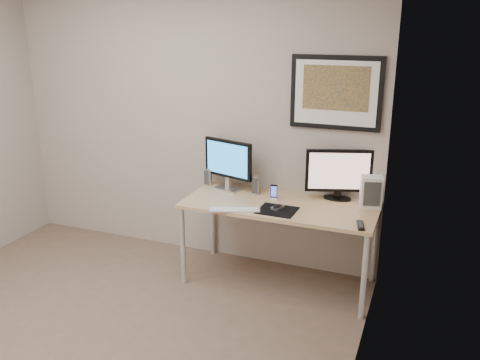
{
  "coord_description": "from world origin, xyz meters",
  "views": [
    {
      "loc": [
        2.12,
        -2.46,
        2.2
      ],
      "look_at": [
        0.74,
        1.1,
        0.98
      ],
      "focal_mm": 38.0,
      "sensor_mm": 36.0,
      "label": 1
    }
  ],
  "objects_px": {
    "phone_dock": "(274,192)",
    "desk": "(280,211)",
    "monitor_tv": "(339,173)",
    "fan_unit": "(371,192)",
    "monitor_large": "(228,162)",
    "speaker_right": "(255,185)",
    "framed_art": "(336,93)",
    "speaker_left": "(209,177)",
    "keyboard": "(235,210)"
  },
  "relations": [
    {
      "from": "phone_dock",
      "to": "keyboard",
      "type": "xyz_separation_m",
      "value": [
        -0.21,
        -0.36,
        -0.06
      ]
    },
    {
      "from": "monitor_tv",
      "to": "speaker_left",
      "type": "xyz_separation_m",
      "value": [
        -1.18,
        -0.04,
        -0.15
      ]
    },
    {
      "from": "desk",
      "to": "monitor_tv",
      "type": "xyz_separation_m",
      "value": [
        0.42,
        0.27,
        0.3
      ]
    },
    {
      "from": "monitor_large",
      "to": "phone_dock",
      "type": "xyz_separation_m",
      "value": [
        0.46,
        -0.1,
        -0.19
      ]
    },
    {
      "from": "desk",
      "to": "keyboard",
      "type": "height_order",
      "value": "keyboard"
    },
    {
      "from": "phone_dock",
      "to": "desk",
      "type": "bearing_deg",
      "value": -56.96
    },
    {
      "from": "speaker_right",
      "to": "phone_dock",
      "type": "relative_size",
      "value": 1.26
    },
    {
      "from": "framed_art",
      "to": "phone_dock",
      "type": "relative_size",
      "value": 5.77
    },
    {
      "from": "desk",
      "to": "monitor_large",
      "type": "relative_size",
      "value": 3.28
    },
    {
      "from": "desk",
      "to": "phone_dock",
      "type": "bearing_deg",
      "value": 135.61
    },
    {
      "from": "keyboard",
      "to": "fan_unit",
      "type": "bearing_deg",
      "value": 5.81
    },
    {
      "from": "monitor_large",
      "to": "fan_unit",
      "type": "xyz_separation_m",
      "value": [
        1.25,
        0.02,
        -0.12
      ]
    },
    {
      "from": "desk",
      "to": "fan_unit",
      "type": "xyz_separation_m",
      "value": [
        0.71,
        0.2,
        0.19
      ]
    },
    {
      "from": "monitor_tv",
      "to": "desk",
      "type": "bearing_deg",
      "value": -165.63
    },
    {
      "from": "monitor_large",
      "to": "speaker_right",
      "type": "relative_size",
      "value": 2.98
    },
    {
      "from": "keyboard",
      "to": "fan_unit",
      "type": "distance_m",
      "value": 1.12
    },
    {
      "from": "monitor_large",
      "to": "phone_dock",
      "type": "height_order",
      "value": "monitor_large"
    },
    {
      "from": "speaker_left",
      "to": "monitor_tv",
      "type": "bearing_deg",
      "value": 14.49
    },
    {
      "from": "desk",
      "to": "fan_unit",
      "type": "bearing_deg",
      "value": 15.88
    },
    {
      "from": "desk",
      "to": "framed_art",
      "type": "bearing_deg",
      "value": 43.46
    },
    {
      "from": "framed_art",
      "to": "monitor_tv",
      "type": "distance_m",
      "value": 0.67
    },
    {
      "from": "monitor_tv",
      "to": "framed_art",
      "type": "bearing_deg",
      "value": 123.06
    },
    {
      "from": "desk",
      "to": "fan_unit",
      "type": "relative_size",
      "value": 6.24
    },
    {
      "from": "framed_art",
      "to": "monitor_large",
      "type": "xyz_separation_m",
      "value": [
        -0.89,
        -0.15,
        -0.64
      ]
    },
    {
      "from": "framed_art",
      "to": "speaker_left",
      "type": "bearing_deg",
      "value": -174.95
    },
    {
      "from": "desk",
      "to": "speaker_left",
      "type": "bearing_deg",
      "value": 162.85
    },
    {
      "from": "framed_art",
      "to": "speaker_left",
      "type": "height_order",
      "value": "framed_art"
    },
    {
      "from": "phone_dock",
      "to": "speaker_left",
      "type": "bearing_deg",
      "value": 154.54
    },
    {
      "from": "desk",
      "to": "framed_art",
      "type": "distance_m",
      "value": 1.07
    },
    {
      "from": "framed_art",
      "to": "monitor_large",
      "type": "bearing_deg",
      "value": -170.29
    },
    {
      "from": "speaker_right",
      "to": "fan_unit",
      "type": "xyz_separation_m",
      "value": [
        0.98,
        0.04,
        0.05
      ]
    },
    {
      "from": "phone_dock",
      "to": "monitor_large",
      "type": "bearing_deg",
      "value": 155.11
    },
    {
      "from": "desk",
      "to": "monitor_tv",
      "type": "height_order",
      "value": "monitor_tv"
    },
    {
      "from": "desk",
      "to": "monitor_large",
      "type": "xyz_separation_m",
      "value": [
        -0.54,
        0.18,
        0.32
      ]
    },
    {
      "from": "phone_dock",
      "to": "fan_unit",
      "type": "distance_m",
      "value": 0.8
    },
    {
      "from": "monitor_large",
      "to": "desk",
      "type": "bearing_deg",
      "value": -2.08
    },
    {
      "from": "framed_art",
      "to": "keyboard",
      "type": "bearing_deg",
      "value": -135.99
    },
    {
      "from": "speaker_left",
      "to": "phone_dock",
      "type": "relative_size",
      "value": 1.23
    },
    {
      "from": "fan_unit",
      "to": "keyboard",
      "type": "bearing_deg",
      "value": -169.12
    },
    {
      "from": "monitor_tv",
      "to": "speaker_right",
      "type": "xyz_separation_m",
      "value": [
        -0.7,
        -0.11,
        -0.15
      ]
    },
    {
      "from": "speaker_right",
      "to": "keyboard",
      "type": "bearing_deg",
      "value": -100.94
    },
    {
      "from": "monitor_tv",
      "to": "speaker_left",
      "type": "bearing_deg",
      "value": 163.33
    },
    {
      "from": "speaker_right",
      "to": "fan_unit",
      "type": "bearing_deg",
      "value": -6.72
    },
    {
      "from": "speaker_right",
      "to": "keyboard",
      "type": "relative_size",
      "value": 0.41
    },
    {
      "from": "speaker_left",
      "to": "fan_unit",
      "type": "bearing_deg",
      "value": 11.23
    },
    {
      "from": "monitor_large",
      "to": "phone_dock",
      "type": "distance_m",
      "value": 0.51
    },
    {
      "from": "desk",
      "to": "phone_dock",
      "type": "distance_m",
      "value": 0.17
    },
    {
      "from": "monitor_tv",
      "to": "fan_unit",
      "type": "bearing_deg",
      "value": -33.17
    },
    {
      "from": "monitor_large",
      "to": "speaker_right",
      "type": "bearing_deg",
      "value": 12.37
    },
    {
      "from": "speaker_right",
      "to": "fan_unit",
      "type": "relative_size",
      "value": 0.64
    }
  ]
}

